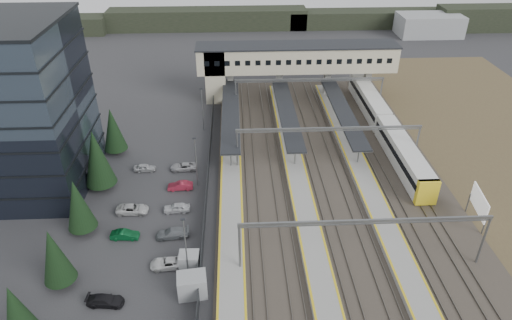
{
  "coord_description": "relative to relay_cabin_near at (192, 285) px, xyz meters",
  "views": [
    {
      "loc": [
        -2.02,
        -46.52,
        38.8
      ],
      "look_at": [
        0.72,
        10.28,
        4.0
      ],
      "focal_mm": 32.0,
      "sensor_mm": 36.0,
      "label": 1
    }
  ],
  "objects": [
    {
      "name": "ground",
      "position": [
        7.27,
        11.07,
        -1.32
      ],
      "size": [
        220.0,
        220.0,
        0.0
      ],
      "primitive_type": "plane",
      "color": "#2B2B2D",
      "rests_on": "ground"
    },
    {
      "name": "conifer_row",
      "position": [
        -14.73,
        7.2,
        3.52
      ],
      "size": [
        4.42,
        49.82,
        9.5
      ],
      "color": "black",
      "rests_on": "ground"
    },
    {
      "name": "car_park",
      "position": [
        -5.84,
        3.37,
        -0.72
      ],
      "size": [
        10.49,
        44.53,
        1.29
      ],
      "color": "#AAABAF",
      "rests_on": "ground"
    },
    {
      "name": "lampposts",
      "position": [
        -0.73,
        12.32,
        3.02
      ],
      "size": [
        0.5,
        53.25,
        8.07
      ],
      "color": "slate",
      "rests_on": "ground"
    },
    {
      "name": "fence",
      "position": [
        0.77,
        16.07,
        -0.32
      ],
      "size": [
        0.08,
        90.0,
        2.0
      ],
      "color": "#26282B",
      "rests_on": "ground"
    },
    {
      "name": "relay_cabin_near",
      "position": [
        0.0,
        0.0,
        0.0
      ],
      "size": [
        3.41,
        2.67,
        2.63
      ],
      "color": "gray",
      "rests_on": "ground"
    },
    {
      "name": "relay_cabin_far",
      "position": [
        -0.65,
        4.03,
        -0.26
      ],
      "size": [
        2.34,
        1.97,
        2.1
      ],
      "color": "gray",
      "rests_on": "ground"
    },
    {
      "name": "rail_corridor",
      "position": [
        16.61,
        16.07,
        -1.03
      ],
      "size": [
        34.0,
        90.0,
        0.92
      ],
      "color": "#37322A",
      "rests_on": "ground"
    },
    {
      "name": "canopies",
      "position": [
        14.27,
        38.07,
        2.61
      ],
      "size": [
        23.1,
        30.0,
        3.28
      ],
      "color": "black",
      "rests_on": "ground"
    },
    {
      "name": "footbridge",
      "position": [
        14.97,
        53.07,
        6.61
      ],
      "size": [
        40.4,
        6.4,
        11.2
      ],
      "color": "beige",
      "rests_on": "ground"
    },
    {
      "name": "gantries",
      "position": [
        19.27,
        14.07,
        4.68
      ],
      "size": [
        28.4,
        62.28,
        7.17
      ],
      "color": "slate",
      "rests_on": "ground"
    },
    {
      "name": "train",
      "position": [
        31.27,
        35.0,
        0.85
      ],
      "size": [
        3.02,
        42.05,
        3.81
      ],
      "color": "silver",
      "rests_on": "ground"
    },
    {
      "name": "billboard",
      "position": [
        36.44,
        10.52,
        1.86
      ],
      "size": [
        0.93,
        5.64,
        4.76
      ],
      "color": "slate",
      "rests_on": "ground"
    },
    {
      "name": "treeline_far",
      "position": [
        31.08,
        103.34,
        1.63
      ],
      "size": [
        170.0,
        19.0,
        7.0
      ],
      "color": "black",
      "rests_on": "ground"
    }
  ]
}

